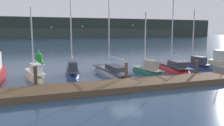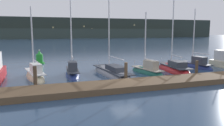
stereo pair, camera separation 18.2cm
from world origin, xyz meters
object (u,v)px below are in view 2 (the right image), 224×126
sailboat_berth_3 (35,77)px  sailboat_berth_5 (112,74)px  sailboat_berth_4 (72,74)px  channel_buoy (40,58)px  sailboat_berth_6 (147,72)px  sailboat_berth_7 (174,70)px  sailboat_berth_8 (195,66)px

sailboat_berth_3 → sailboat_berth_5: bearing=-4.5°
sailboat_berth_4 → channel_buoy: size_ratio=4.23×
sailboat_berth_4 → sailboat_berth_6: 7.77m
sailboat_berth_3 → sailboat_berth_7: (14.58, -0.81, -0.04)m
sailboat_berth_3 → sailboat_berth_7: sailboat_berth_7 is taller
sailboat_berth_4 → sailboat_berth_7: (11.06, -1.03, -0.09)m
sailboat_berth_7 → channel_buoy: sailboat_berth_7 is taller
sailboat_berth_6 → sailboat_berth_7: 3.41m
sailboat_berth_7 → channel_buoy: size_ratio=5.21×
sailboat_berth_3 → sailboat_berth_8: (18.68, 0.64, 0.01)m
sailboat_berth_5 → sailboat_berth_7: sailboat_berth_5 is taller
sailboat_berth_6 → sailboat_berth_7: bearing=4.6°
sailboat_berth_4 → sailboat_berth_5: (3.88, -0.80, -0.10)m
sailboat_berth_3 → sailboat_berth_8: 18.69m
sailboat_berth_4 → sailboat_berth_5: bearing=-11.7°
sailboat_berth_8 → channel_buoy: 20.41m
sailboat_berth_8 → channel_buoy: (-18.21, 9.20, 0.56)m
sailboat_berth_6 → sailboat_berth_4: bearing=170.4°
sailboat_berth_7 → sailboat_berth_8: (4.10, 1.45, 0.05)m
sailboat_berth_6 → channel_buoy: sailboat_berth_6 is taller
sailboat_berth_5 → sailboat_berth_7: size_ratio=1.05×
sailboat_berth_6 → sailboat_berth_7: (3.40, 0.27, -0.05)m
sailboat_berth_5 → sailboat_berth_8: 11.35m
sailboat_berth_6 → channel_buoy: (-10.71, 10.92, 0.56)m
sailboat_berth_3 → sailboat_berth_8: size_ratio=0.96×
sailboat_berth_3 → sailboat_berth_5: sailboat_berth_5 is taller
channel_buoy → sailboat_berth_5: bearing=-56.4°
sailboat_berth_4 → sailboat_berth_7: sailboat_berth_7 is taller
sailboat_berth_3 → sailboat_berth_6: 11.23m
sailboat_berth_4 → sailboat_berth_7: 11.11m
sailboat_berth_7 → channel_buoy: bearing=143.0°
channel_buoy → sailboat_berth_4: bearing=-72.4°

